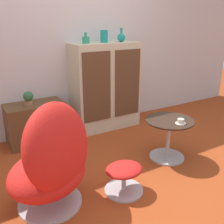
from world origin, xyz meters
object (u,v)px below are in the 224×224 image
(sideboard, at_px, (105,86))
(vase_inner_right, at_px, (121,37))
(tv_console, at_px, (36,123))
(coffee_table, at_px, (168,135))
(egg_chair, at_px, (53,161))
(teacup, at_px, (181,122))
(potted_plant, at_px, (28,98))
(vase_inner_left, at_px, (104,36))
(vase_leftmost, at_px, (86,40))
(ottoman, at_px, (124,174))

(sideboard, bearing_deg, vase_inner_right, 0.83)
(tv_console, bearing_deg, coffee_table, -45.67)
(egg_chair, relative_size, teacup, 8.57)
(tv_console, distance_m, potted_plant, 0.35)
(vase_inner_left, height_order, potted_plant, vase_inner_left)
(tv_console, height_order, vase_inner_right, vase_inner_right)
(tv_console, height_order, vase_leftmost, vase_leftmost)
(coffee_table, distance_m, vase_inner_right, 1.57)
(egg_chair, bearing_deg, teacup, 0.08)
(egg_chair, xyz_separation_m, teacup, (1.42, 0.00, 0.06))
(sideboard, distance_m, vase_leftmost, 0.72)
(vase_leftmost, relative_size, vase_inner_right, 0.75)
(tv_console, xyz_separation_m, ottoman, (0.40, -1.48, -0.08))
(ottoman, height_order, vase_inner_left, vase_inner_left)
(sideboard, xyz_separation_m, egg_chair, (-1.25, -1.35, -0.18))
(tv_console, bearing_deg, vase_leftmost, -0.40)
(potted_plant, bearing_deg, vase_leftmost, -0.42)
(egg_chair, distance_m, vase_inner_left, 2.03)
(ottoman, relative_size, vase_leftmost, 2.65)
(vase_leftmost, relative_size, potted_plant, 0.81)
(tv_console, distance_m, teacup, 1.83)
(ottoman, distance_m, potted_plant, 1.61)
(sideboard, bearing_deg, ottoman, -113.12)
(tv_console, distance_m, vase_inner_right, 1.66)
(vase_leftmost, height_order, vase_inner_left, vase_inner_left)
(vase_inner_left, relative_size, vase_inner_right, 0.88)
(vase_inner_left, distance_m, vase_inner_right, 0.28)
(sideboard, relative_size, potted_plant, 7.27)
(ottoman, distance_m, vase_leftmost, 1.87)
(ottoman, bearing_deg, teacup, 9.05)
(vase_inner_left, bearing_deg, teacup, -82.33)
(egg_chair, distance_m, coffee_table, 1.41)
(ottoman, height_order, vase_leftmost, vase_leftmost)
(sideboard, height_order, teacup, sideboard)
(vase_inner_left, bearing_deg, egg_chair, -132.44)
(egg_chair, distance_m, teacup, 1.42)
(vase_inner_right, bearing_deg, vase_leftmost, 180.00)
(egg_chair, bearing_deg, vase_inner_right, 41.78)
(egg_chair, relative_size, potted_plant, 5.72)
(sideboard, height_order, coffee_table, sideboard)
(egg_chair, bearing_deg, tv_console, 80.90)
(tv_console, distance_m, ottoman, 1.54)
(ottoman, distance_m, teacup, 0.87)
(coffee_table, bearing_deg, vase_leftmost, 109.84)
(sideboard, xyz_separation_m, vase_leftmost, (-0.28, 0.00, 0.66))
(vase_inner_left, xyz_separation_m, teacup, (0.18, -1.35, -0.82))
(tv_console, xyz_separation_m, teacup, (1.20, -1.36, 0.24))
(coffee_table, relative_size, vase_leftmost, 3.91)
(tv_console, relative_size, teacup, 6.45)
(coffee_table, height_order, vase_inner_right, vase_inner_right)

